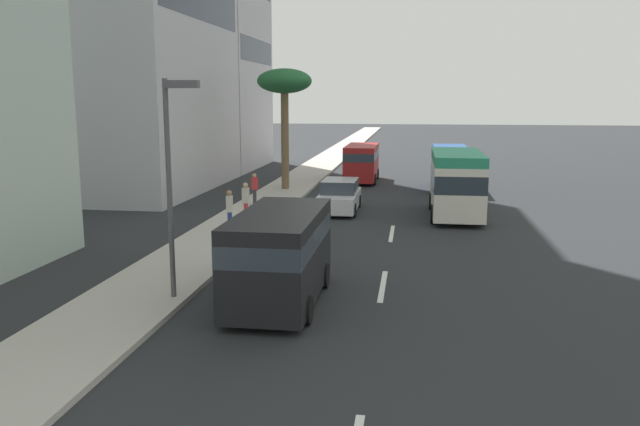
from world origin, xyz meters
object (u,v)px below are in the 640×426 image
van_fourth (450,165)px  pedestrian_near_lamp (255,188)px  van_third (362,161)px  palm_tree (284,85)px  pedestrian_mid_block (246,200)px  minibus_second (456,182)px  street_lamp (173,162)px  car_fifth (339,196)px  van_lead (280,251)px  pedestrian_by_tree (230,209)px

van_fourth → pedestrian_near_lamp: van_fourth is taller
van_third → palm_tree: palm_tree is taller
van_third → pedestrian_mid_block: bearing=-13.9°
minibus_second → van_third: bearing=24.3°
pedestrian_near_lamp → street_lamp: bearing=-110.1°
car_fifth → pedestrian_near_lamp: pedestrian_near_lamp is taller
minibus_second → pedestrian_mid_block: minibus_second is taller
palm_tree → street_lamp: (-21.03, -1.27, -2.35)m
minibus_second → van_fourth: size_ratio=1.16×
pedestrian_mid_block → pedestrian_near_lamp: bearing=-161.2°
van_third → van_fourth: van_fourth is taller
minibus_second → car_fifth: (0.64, 5.53, -0.92)m
van_fourth → car_fifth: size_ratio=1.20×
van_lead → pedestrian_by_tree: van_lead is taller
car_fifth → pedestrian_by_tree: 7.21m
palm_tree → car_fifth: bearing=-148.3°
van_lead → van_third: (25.51, -0.11, -0.04)m
pedestrian_by_tree → van_lead: bearing=-160.0°
van_fourth → pedestrian_by_tree: van_fourth is taller
van_fourth → van_lead: bearing=165.9°
minibus_second → pedestrian_near_lamp: minibus_second is taller
car_fifth → pedestrian_near_lamp: size_ratio=2.72×
minibus_second → pedestrian_near_lamp: (1.04, 9.88, -0.64)m
minibus_second → van_fourth: 8.98m
van_lead → street_lamp: bearing=-82.7°
van_fourth → pedestrian_by_tree: (-14.51, 9.42, -0.39)m
pedestrian_near_lamp → van_third: bearing=41.2°
van_fourth → pedestrian_mid_block: size_ratio=3.01×
palm_tree → pedestrian_mid_block: bearing=-178.0°
minibus_second → van_fourth: (8.98, -0.18, -0.18)m
pedestrian_near_lamp → pedestrian_mid_block: 4.46m
street_lamp → van_lead: bearing=-82.7°
pedestrian_mid_block → van_fourth: bearing=152.5°
pedestrian_by_tree → palm_tree: (12.62, 0.27, 5.09)m
car_fifth → pedestrian_mid_block: pedestrian_mid_block is taller
van_lead → pedestrian_mid_block: 10.87m
car_fifth → pedestrian_by_tree: pedestrian_by_tree is taller
car_fifth → van_lead: bearing=0.2°
pedestrian_mid_block → palm_tree: size_ratio=0.25×
van_third → van_fourth: size_ratio=1.01×
van_third → car_fifth: (-11.28, 0.16, -0.65)m
van_lead → van_third: van_lead is taller
street_lamp → minibus_second: bearing=-30.6°
van_fourth → van_third: bearing=62.1°
van_third → pedestrian_by_tree: bearing=-12.5°
car_fifth → pedestrian_mid_block: (-4.00, 3.63, 0.37)m
pedestrian_near_lamp → minibus_second: bearing=-32.3°
van_fourth → palm_tree: bearing=101.0°
palm_tree → pedestrian_by_tree: bearing=-178.8°
pedestrian_by_tree → street_lamp: 8.91m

